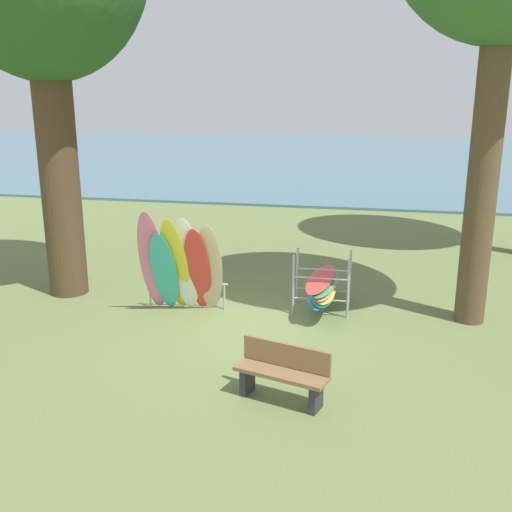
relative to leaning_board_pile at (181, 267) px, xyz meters
name	(u,v)px	position (x,y,z in m)	size (l,w,h in m)	color
ground_plane	(238,325)	(1.26, -0.36, -1.00)	(80.00, 80.00, 0.00)	olive
lake_water	(340,157)	(1.26, 29.66, -0.95)	(80.00, 36.00, 0.10)	#477084
leaning_board_pile	(181,267)	(0.00, 0.00, 0.00)	(1.76, 1.11, 2.22)	pink
board_storage_rack	(323,286)	(2.80, 0.74, -0.45)	(1.15, 2.13, 1.25)	#9EA0A5
park_bench	(283,372)	(2.57, -3.06, -0.55)	(1.46, 0.80, 0.85)	#2D2D33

